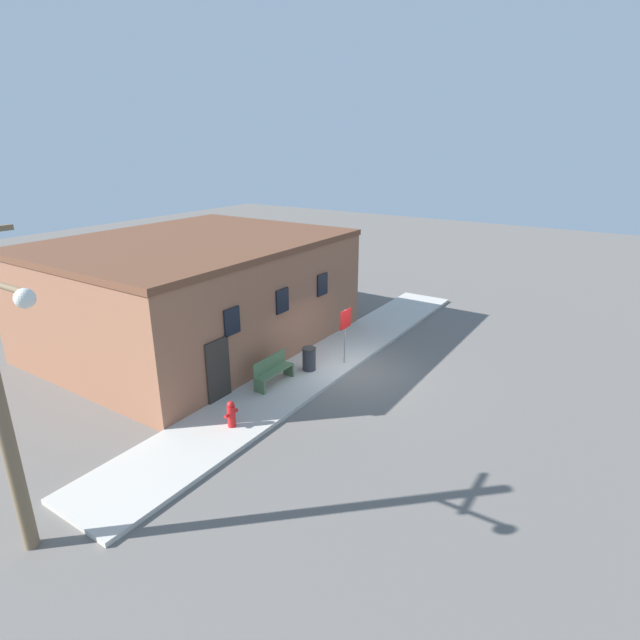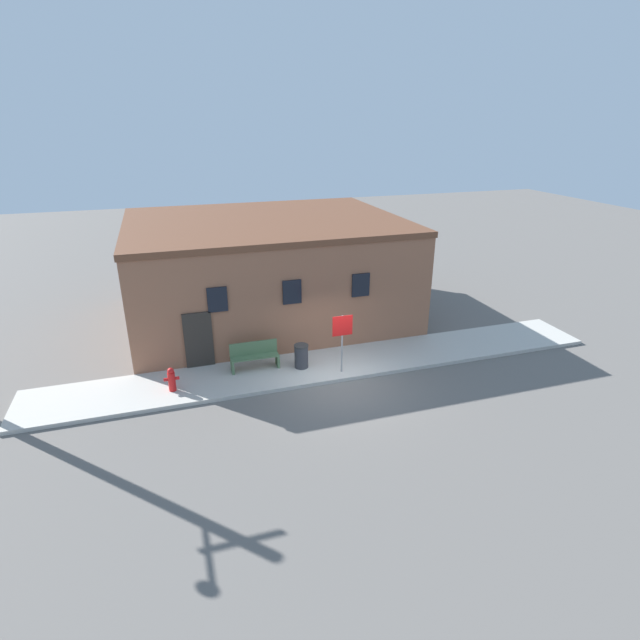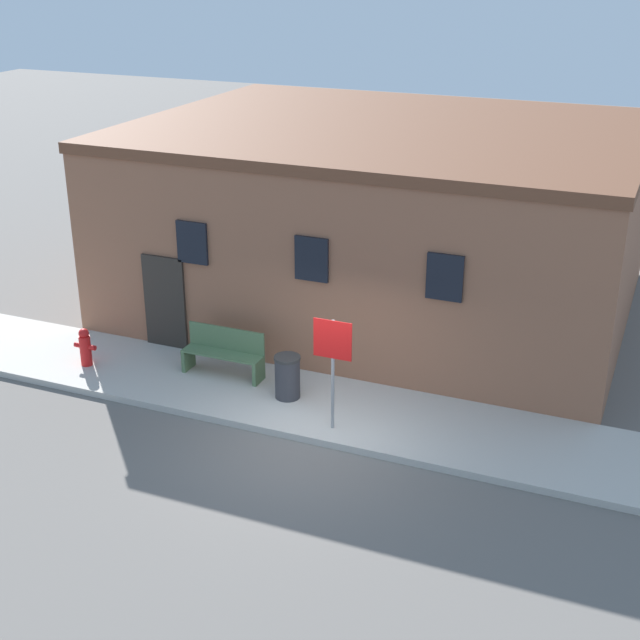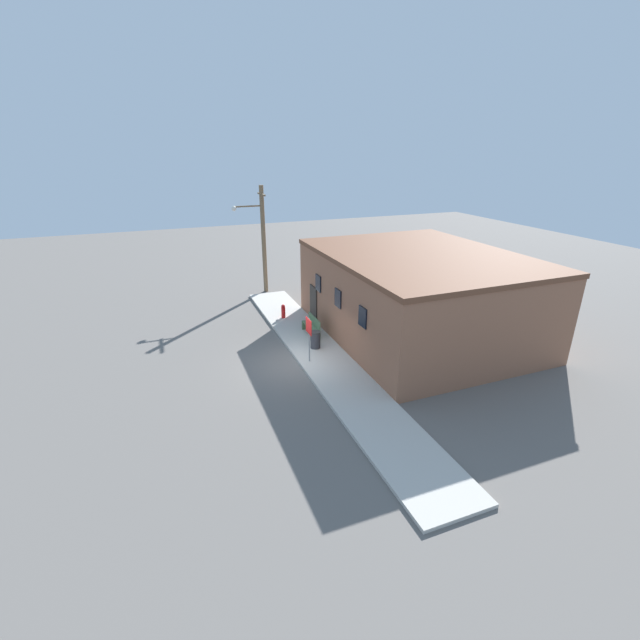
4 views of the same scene
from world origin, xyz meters
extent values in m
plane|color=#66605B|center=(0.00, 0.00, 0.00)|extent=(80.00, 80.00, 0.00)
cube|color=#BCB7AD|center=(0.00, 1.24, 0.07)|extent=(20.76, 2.48, 0.14)
cube|color=#8E5B42|center=(-0.98, 7.05, 2.10)|extent=(11.51, 9.14, 4.20)
cube|color=brown|center=(-0.98, 7.05, 4.32)|extent=(11.61, 9.24, 0.24)
cube|color=black|center=(-3.66, 2.45, 2.61)|extent=(0.70, 0.08, 0.90)
cube|color=black|center=(-0.98, 2.45, 2.61)|extent=(0.70, 0.08, 0.90)
cube|color=black|center=(1.71, 2.45, 2.61)|extent=(0.70, 0.08, 0.90)
cube|color=#2D2823|center=(-4.43, 2.45, 1.10)|extent=(1.00, 0.08, 2.20)
cylinder|color=red|center=(-5.48, 0.95, 0.47)|extent=(0.24, 0.24, 0.66)
sphere|color=red|center=(-5.48, 0.95, 0.85)|extent=(0.22, 0.22, 0.22)
cylinder|color=red|center=(-5.67, 0.95, 0.57)|extent=(0.13, 0.11, 0.11)
cylinder|color=red|center=(-5.30, 0.95, 0.57)|extent=(0.13, 0.11, 0.11)
cylinder|color=gray|center=(0.27, 0.49, 1.20)|extent=(0.06, 0.06, 2.13)
cube|color=red|center=(0.27, 0.47, 1.91)|extent=(0.72, 0.02, 0.72)
cube|color=#4C6B47|center=(-3.41, 1.62, 0.37)|extent=(0.08, 0.44, 0.46)
cube|color=#4C6B47|center=(-1.79, 1.62, 0.37)|extent=(0.08, 0.44, 0.46)
cube|color=#4C6B47|center=(-2.60, 1.62, 0.62)|extent=(1.71, 0.44, 0.04)
cube|color=#4C6B47|center=(-2.60, 1.82, 0.89)|extent=(1.71, 0.04, 0.49)
cylinder|color=#333338|center=(-0.99, 1.27, 0.54)|extent=(0.49, 0.49, 0.81)
cylinder|color=#2D2D2D|center=(-0.99, 1.27, 0.98)|extent=(0.52, 0.52, 0.06)
camera|label=1|loc=(-14.81, -8.34, 8.06)|focal=28.00mm
camera|label=2|loc=(-5.21, -14.21, 8.49)|focal=28.00mm
camera|label=3|loc=(5.54, -12.73, 8.29)|focal=50.00mm
camera|label=4|loc=(17.11, -5.53, 9.41)|focal=24.00mm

